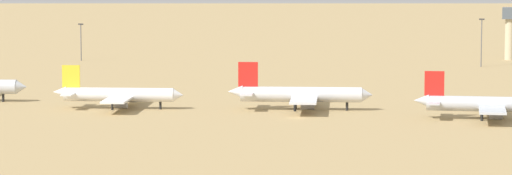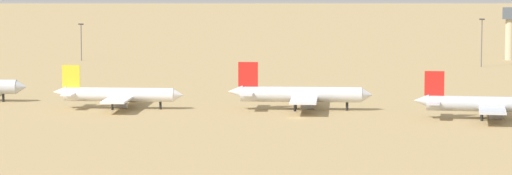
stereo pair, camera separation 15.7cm
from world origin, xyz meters
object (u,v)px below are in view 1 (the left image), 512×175
Objects in this scene: parked_jet_red_2 at (299,95)px; light_pole_mid at (81,39)px; parked_jet_red_3 at (486,104)px; light_pole_west at (481,39)px; control_tower at (510,28)px; parked_jet_yellow_1 at (118,95)px.

parked_jet_red_2 is 161.81m from light_pole_mid.
light_pole_west is (-10.34, 139.12, 5.79)m from parked_jet_red_3.
light_pole_west is 140.75m from light_pole_mid.
parked_jet_red_2 is at bearing -49.10° from light_pole_mid.
control_tower is at bearing 65.45° from parked_jet_red_2.
control_tower is 32.39m from light_pole_west.
light_pole_mid is at bearing 120.89° from parked_jet_red_2.
parked_jet_red_2 is 136.54m from light_pole_west.
parked_jet_red_3 is 2.03× the size of light_pole_west.
light_pole_mid reaches higher than parked_jet_red_3.
light_pole_west is at bearing 51.15° from parked_jet_yellow_1.
light_pole_mid is (-62.47, 130.60, 4.35)m from parked_jet_yellow_1.
parked_jet_yellow_1 is 1.97× the size of light_pole_west.
light_pole_mid is (-148.27, -41.08, -3.60)m from control_tower.
parked_jet_red_3 is at bearing -89.17° from control_tower.
parked_jet_red_2 is at bearing -104.54° from control_tower.
parked_jet_red_2 is (43.44, 8.34, 0.32)m from parked_jet_yellow_1.
parked_jet_red_2 is 168.92m from control_tower.
parked_jet_red_2 is 2.15× the size of light_pole_west.
parked_jet_yellow_1 is 144.84m from light_pole_mid.
light_pole_west is (77.93, 140.33, 5.89)m from parked_jet_yellow_1.
parked_jet_yellow_1 is 0.97× the size of parked_jet_red_3.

